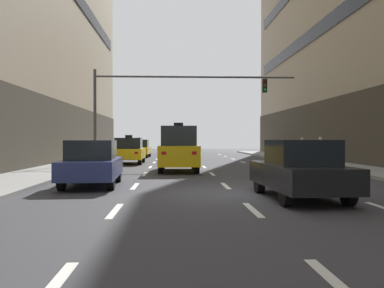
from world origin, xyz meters
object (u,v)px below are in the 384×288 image
(taxi_driving_1, at_px, (129,151))
(taxi_driving_0, at_px, (140,149))
(car_driving_2, at_px, (92,164))
(pedestrian_1, at_px, (320,148))
(pedestrian_0, at_px, (302,147))
(car_driving_3, at_px, (300,170))
(taxi_driving_5, at_px, (178,149))
(traffic_signal_0, at_px, (164,95))
(taxi_driving_4, at_px, (177,148))

(taxi_driving_1, bearing_deg, taxi_driving_0, 90.43)
(car_driving_2, distance_m, pedestrian_1, 16.30)
(pedestrian_0, relative_size, pedestrian_1, 0.99)
(taxi_driving_1, relative_size, pedestrian_1, 2.81)
(car_driving_3, bearing_deg, taxi_driving_5, 107.30)
(car_driving_2, relative_size, traffic_signal_0, 0.34)
(taxi_driving_4, height_order, traffic_signal_0, traffic_signal_0)
(taxi_driving_5, bearing_deg, taxi_driving_0, 100.91)
(taxi_driving_0, xyz_separation_m, traffic_signal_0, (2.41, -11.55, 3.57))
(pedestrian_1, bearing_deg, taxi_driving_0, 134.73)
(car_driving_3, distance_m, traffic_signal_0, 16.11)
(taxi_driving_1, xyz_separation_m, car_driving_2, (0.12, -13.46, -0.07))
(taxi_driving_0, relative_size, taxi_driving_1, 0.94)
(car_driving_2, relative_size, pedestrian_0, 2.67)
(taxi_driving_5, relative_size, pedestrian_0, 2.91)
(car_driving_2, relative_size, car_driving_3, 0.99)
(car_driving_3, relative_size, traffic_signal_0, 0.34)
(car_driving_3, height_order, pedestrian_1, pedestrian_1)
(taxi_driving_4, relative_size, taxi_driving_5, 1.01)
(taxi_driving_0, bearing_deg, pedestrian_0, -40.70)
(taxi_driving_1, height_order, pedestrian_1, taxi_driving_1)
(taxi_driving_1, distance_m, taxi_driving_5, 7.56)
(taxi_driving_5, height_order, pedestrian_0, taxi_driving_5)
(taxi_driving_0, height_order, pedestrian_0, taxi_driving_0)
(pedestrian_0, bearing_deg, pedestrian_1, -78.07)
(car_driving_3, height_order, traffic_signal_0, traffic_signal_0)
(taxi_driving_0, height_order, car_driving_3, taxi_driving_0)
(taxi_driving_5, bearing_deg, taxi_driving_4, 89.60)
(traffic_signal_0, xyz_separation_m, pedestrian_1, (9.63, -0.60, -3.28))
(taxi_driving_4, distance_m, taxi_driving_5, 14.60)
(car_driving_2, xyz_separation_m, taxi_driving_4, (3.14, 21.19, 0.09))
(taxi_driving_5, bearing_deg, taxi_driving_1, 114.69)
(pedestrian_1, bearing_deg, car_driving_2, -136.60)
(taxi_driving_4, relative_size, pedestrian_0, 2.94)
(taxi_driving_4, xyz_separation_m, pedestrian_1, (8.71, -9.99, 0.21))
(taxi_driving_4, bearing_deg, taxi_driving_0, 147.03)
(taxi_driving_4, bearing_deg, taxi_driving_5, -90.40)
(car_driving_3, distance_m, pedestrian_0, 17.61)
(car_driving_3, bearing_deg, pedestrian_1, 68.72)
(taxi_driving_0, xyz_separation_m, car_driving_3, (6.35, -26.77, 0.00))
(pedestrian_0, bearing_deg, car_driving_2, -130.35)
(taxi_driving_0, height_order, pedestrian_1, pedestrian_1)
(taxi_driving_0, xyz_separation_m, car_driving_2, (0.20, -23.36, -0.01))
(taxi_driving_0, bearing_deg, car_driving_2, -89.52)
(pedestrian_1, bearing_deg, taxi_driving_5, -152.39)
(car_driving_3, bearing_deg, taxi_driving_4, 96.98)
(car_driving_3, relative_size, taxi_driving_4, 0.92)
(taxi_driving_4, bearing_deg, pedestrian_0, -43.40)
(car_driving_3, relative_size, pedestrian_0, 2.69)
(taxi_driving_1, bearing_deg, taxi_driving_4, 67.15)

